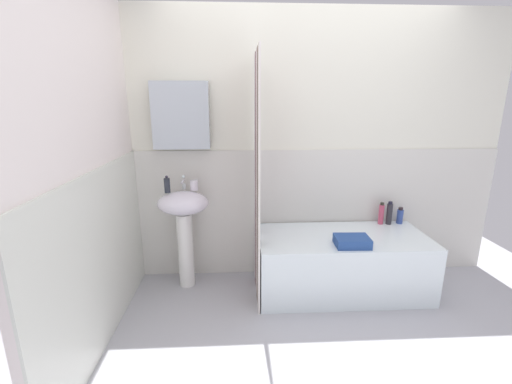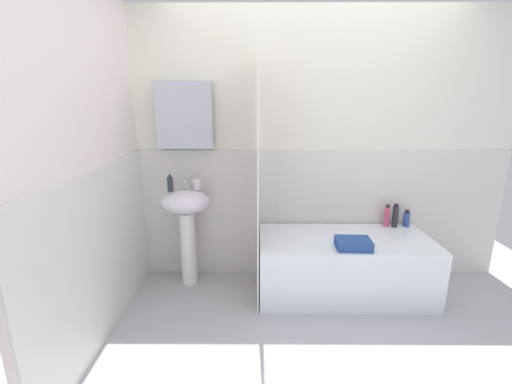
% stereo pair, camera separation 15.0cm
% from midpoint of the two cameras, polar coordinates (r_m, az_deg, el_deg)
% --- Properties ---
extents(ground_plane, '(4.80, 5.60, 0.04)m').
position_cam_midpoint_polar(ground_plane, '(2.52, 14.10, -26.47)').
color(ground_plane, '#AEAEB5').
extents(wall_back_tiled, '(3.60, 0.18, 2.40)m').
position_cam_midpoint_polar(wall_back_tiled, '(3.17, 8.99, 5.85)').
color(wall_back_tiled, white).
rests_on(wall_back_tiled, ground_plane).
extents(wall_left_tiled, '(0.07, 1.81, 2.40)m').
position_cam_midpoint_polar(wall_left_tiled, '(2.46, -24.42, 1.52)').
color(wall_left_tiled, white).
rests_on(wall_left_tiled, ground_plane).
extents(sink, '(0.44, 0.34, 0.88)m').
position_cam_midpoint_polar(sink, '(3.08, -10.06, -4.04)').
color(sink, white).
rests_on(sink, ground_plane).
extents(faucet, '(0.03, 0.12, 0.12)m').
position_cam_midpoint_polar(faucet, '(3.07, -10.04, 1.68)').
color(faucet, silver).
rests_on(faucet, sink).
extents(soap_dispenser, '(0.05, 0.05, 0.15)m').
position_cam_midpoint_polar(soap_dispenser, '(3.00, -12.65, 1.30)').
color(soap_dispenser, '#272B35').
rests_on(soap_dispenser, sink).
extents(toothbrush_cup, '(0.07, 0.07, 0.09)m').
position_cam_midpoint_polar(toothbrush_cup, '(3.04, -8.36, 1.27)').
color(toothbrush_cup, silver).
rests_on(toothbrush_cup, sink).
extents(bathtub, '(1.45, 0.69, 0.51)m').
position_cam_midpoint_polar(bathtub, '(3.14, 15.63, -11.62)').
color(bathtub, white).
rests_on(bathtub, ground_plane).
extents(shower_curtain, '(0.01, 0.69, 2.00)m').
position_cam_midpoint_polar(shower_curtain, '(2.78, 1.89, 1.80)').
color(shower_curtain, white).
rests_on(shower_curtain, ground_plane).
extents(conditioner_bottle, '(0.06, 0.06, 0.16)m').
position_cam_midpoint_polar(conditioner_bottle, '(3.47, 24.82, -4.07)').
color(conditioner_bottle, '#334B9A').
rests_on(conditioner_bottle, bathtub).
extents(shampoo_bottle, '(0.05, 0.05, 0.22)m').
position_cam_midpoint_polar(shampoo_bottle, '(3.41, 23.27, -3.69)').
color(shampoo_bottle, '#2C2B32').
rests_on(shampoo_bottle, bathtub).
extents(lotion_bottle, '(0.05, 0.05, 0.21)m').
position_cam_midpoint_polar(lotion_bottle, '(3.39, 22.07, -3.76)').
color(lotion_bottle, '#CA4968').
rests_on(lotion_bottle, bathtub).
extents(towel_folded, '(0.28, 0.20, 0.08)m').
position_cam_midpoint_polar(towel_folded, '(2.84, 17.32, -8.19)').
color(towel_folded, '#28488B').
rests_on(towel_folded, bathtub).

